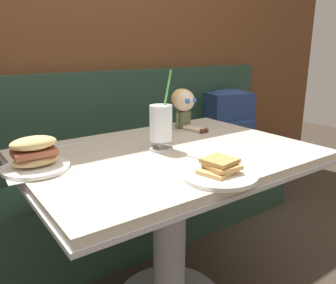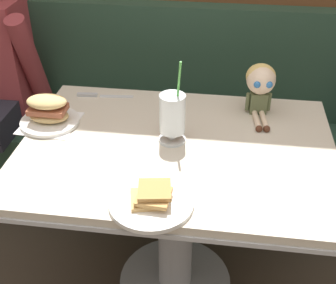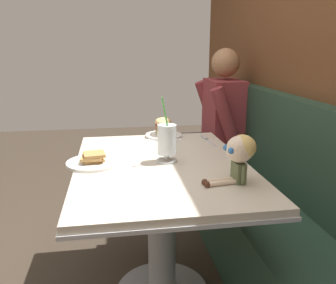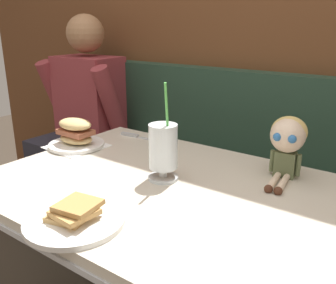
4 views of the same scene
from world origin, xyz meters
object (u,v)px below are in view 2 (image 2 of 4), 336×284
object	(u,v)px
toast_plate	(151,200)
milkshake_glass	(172,116)
seated_doll	(261,83)
butter_knife	(95,95)
sandwich_plate	(49,113)

from	to	relation	value
toast_plate	milkshake_glass	xyz separation A→B (m)	(0.02, 0.35, 0.09)
seated_doll	butter_knife	bearing A→B (deg)	176.14
butter_knife	sandwich_plate	bearing A→B (deg)	-114.69
butter_knife	milkshake_glass	bearing A→B (deg)	-38.75
butter_knife	seated_doll	size ratio (longest dim) A/B	1.05
butter_knife	seated_doll	distance (m)	0.68
toast_plate	seated_doll	xyz separation A→B (m)	(0.32, 0.59, 0.11)
toast_plate	seated_doll	world-z (taller)	seated_doll
milkshake_glass	sandwich_plate	world-z (taller)	milkshake_glass
milkshake_glass	sandwich_plate	size ratio (longest dim) A/B	1.43
toast_plate	seated_doll	bearing A→B (deg)	61.54
sandwich_plate	seated_doll	size ratio (longest dim) A/B	0.98
toast_plate	butter_knife	world-z (taller)	toast_plate
toast_plate	seated_doll	size ratio (longest dim) A/B	1.12
milkshake_glass	toast_plate	bearing A→B (deg)	-92.66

